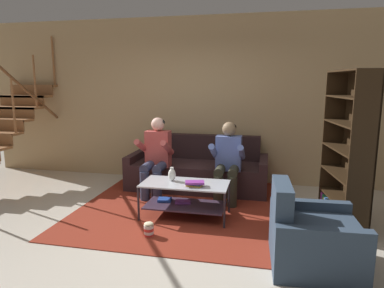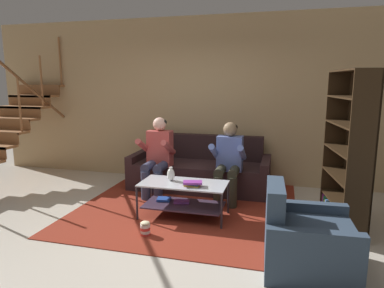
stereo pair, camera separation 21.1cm
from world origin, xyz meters
TOP-DOWN VIEW (x-y plane):
  - ground at (0.00, 0.00)m, footprint 16.80×16.80m
  - back_partition at (0.00, 2.46)m, footprint 8.40×0.12m
  - couch at (0.04, 1.90)m, footprint 2.30×0.88m
  - person_seated_left at (-0.52, 1.38)m, footprint 0.50×0.58m
  - person_seated_right at (0.60, 1.37)m, footprint 0.50×0.58m
  - coffee_table at (0.12, 0.61)m, footprint 1.14×0.55m
  - area_rug at (0.08, 1.13)m, footprint 3.00×3.25m
  - vase at (-0.07, 0.66)m, footprint 0.10×0.10m
  - book_stack at (0.28, 0.49)m, footprint 0.27×0.19m
  - bookshelf at (2.15, 0.85)m, footprint 0.42×1.03m
  - armchair at (1.61, -0.32)m, footprint 0.86×0.86m
  - popcorn_tub at (-0.15, -0.06)m, footprint 0.11×0.11m

SIDE VIEW (x-z plane):
  - ground at x=0.00m, z-range 0.00..0.00m
  - area_rug at x=0.08m, z-range 0.00..0.01m
  - popcorn_tub at x=-0.15m, z-range 0.00..0.17m
  - armchair at x=1.61m, z-range -0.13..0.69m
  - couch at x=0.04m, z-range -0.14..0.73m
  - coffee_table at x=0.12m, z-range 0.08..0.54m
  - book_stack at x=0.28m, z-range 0.47..0.54m
  - vase at x=-0.07m, z-range 0.46..0.65m
  - person_seated_right at x=0.60m, z-range 0.06..1.24m
  - person_seated_left at x=-0.52m, z-range 0.06..1.28m
  - bookshelf at x=2.15m, z-range -0.10..1.82m
  - back_partition at x=0.00m, z-range 0.00..2.90m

